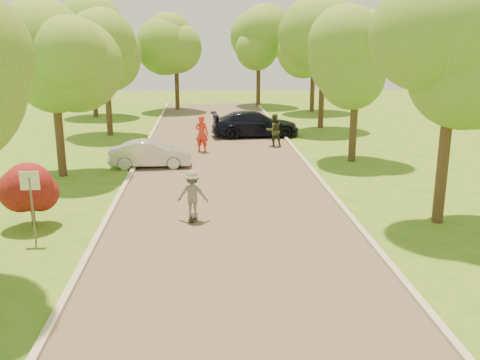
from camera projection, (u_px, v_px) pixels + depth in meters
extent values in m
plane|color=#38721B|center=(241.00, 301.00, 12.29)|extent=(100.00, 100.00, 0.00)
cube|color=#4C4438|center=(226.00, 199.00, 20.00)|extent=(8.00, 60.00, 0.01)
cube|color=#B2AD9E|center=(117.00, 200.00, 19.72)|extent=(0.18, 60.00, 0.12)
cube|color=#B2AD9E|center=(333.00, 196.00, 20.25)|extent=(0.18, 60.00, 0.12)
cylinder|color=#59595E|center=(33.00, 211.00, 15.51)|extent=(0.06, 0.06, 2.00)
cube|color=white|center=(30.00, 181.00, 15.28)|extent=(0.55, 0.04, 0.55)
cylinder|color=#382619|center=(33.00, 215.00, 17.09)|extent=(0.12, 0.12, 0.70)
sphere|color=#590F0F|center=(31.00, 193.00, 16.90)|extent=(1.70, 1.70, 1.70)
cylinder|color=#382619|center=(60.00, 140.00, 22.99)|extent=(0.36, 0.36, 3.15)
sphere|color=#508925|center=(54.00, 73.00, 22.26)|extent=(4.20, 4.20, 4.20)
sphere|color=#508925|center=(68.00, 58.00, 22.14)|extent=(3.15, 3.15, 3.15)
cylinder|color=#382619|center=(108.00, 104.00, 32.57)|extent=(0.36, 0.36, 3.83)
sphere|color=#508925|center=(105.00, 48.00, 31.70)|extent=(4.80, 4.80, 4.80)
sphere|color=#508925|center=(116.00, 35.00, 31.56)|extent=(3.60, 3.60, 3.60)
cylinder|color=#382619|center=(443.00, 165.00, 17.05)|extent=(0.36, 0.36, 3.83)
sphere|color=#508925|center=(454.00, 56.00, 16.17)|extent=(5.00, 5.00, 5.00)
sphere|color=#508925|center=(480.00, 30.00, 16.03)|extent=(3.75, 3.75, 3.75)
cylinder|color=#382619|center=(353.00, 127.00, 25.76)|extent=(0.36, 0.36, 3.38)
sphere|color=#508925|center=(357.00, 63.00, 24.98)|extent=(4.40, 4.40, 4.40)
sphere|color=#508925|center=(372.00, 49.00, 24.85)|extent=(3.30, 3.30, 3.30)
cylinder|color=#382619|center=(322.00, 97.00, 35.35)|extent=(0.36, 0.36, 4.05)
sphere|color=#508925|center=(324.00, 41.00, 34.42)|extent=(5.20, 5.20, 5.20)
sphere|color=#508925|center=(336.00, 29.00, 34.27)|extent=(3.90, 3.90, 3.90)
cylinder|color=#382619|center=(94.00, 93.00, 40.15)|extent=(0.36, 0.36, 3.60)
sphere|color=#508925|center=(91.00, 48.00, 39.30)|extent=(5.00, 5.00, 5.00)
sphere|color=#508925|center=(101.00, 38.00, 39.16)|extent=(3.75, 3.75, 3.75)
cylinder|color=#382619|center=(312.00, 88.00, 43.15)|extent=(0.36, 0.36, 3.83)
sphere|color=#508925|center=(314.00, 44.00, 42.27)|extent=(5.00, 5.00, 5.00)
sphere|color=#508925|center=(324.00, 35.00, 42.13)|extent=(3.75, 3.75, 3.75)
cylinder|color=#382619|center=(177.00, 89.00, 44.43)|extent=(0.36, 0.36, 3.38)
sphere|color=#508925|center=(176.00, 51.00, 43.62)|extent=(4.80, 4.80, 4.80)
sphere|color=#508925|center=(184.00, 41.00, 43.48)|extent=(3.60, 3.60, 3.60)
cylinder|color=#382619|center=(258.00, 85.00, 46.78)|extent=(0.36, 0.36, 3.60)
sphere|color=#508925|center=(259.00, 46.00, 45.93)|extent=(5.00, 5.00, 5.00)
sphere|color=#508925|center=(267.00, 37.00, 45.78)|extent=(3.75, 3.75, 3.75)
imported|color=#BBBBC0|center=(151.00, 154.00, 24.83)|extent=(3.78, 1.36, 1.24)
imported|color=black|center=(255.00, 124.00, 32.46)|extent=(5.43, 2.49, 1.54)
cube|color=black|center=(193.00, 217.00, 17.69)|extent=(0.32, 0.83, 0.02)
cylinder|color=#BFCC4C|center=(197.00, 216.00, 17.98)|extent=(0.03, 0.07, 0.06)
cylinder|color=#BFCC4C|center=(192.00, 216.00, 17.99)|extent=(0.03, 0.07, 0.06)
cylinder|color=#BFCC4C|center=(194.00, 222.00, 17.43)|extent=(0.03, 0.07, 0.06)
cylinder|color=#BFCC4C|center=(190.00, 222.00, 17.43)|extent=(0.03, 0.07, 0.06)
imported|color=slate|center=(193.00, 194.00, 17.49)|extent=(1.09, 0.70, 1.59)
imported|color=red|center=(202.00, 134.00, 28.03)|extent=(0.83, 0.69, 1.95)
imported|color=#2A311D|center=(274.00, 130.00, 29.45)|extent=(1.02, 0.88, 1.81)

